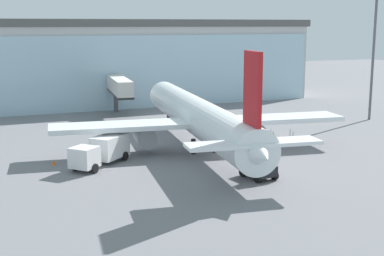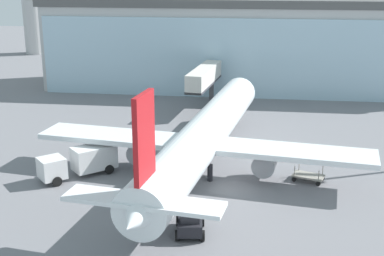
# 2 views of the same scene
# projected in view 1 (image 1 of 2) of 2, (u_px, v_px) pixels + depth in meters

# --- Properties ---
(ground) EXTENTS (240.00, 240.00, 0.00)m
(ground) POSITION_uv_depth(u_px,v_px,m) (235.00, 154.00, 56.36)
(ground) COLOR slate
(terminal_building) EXTENTS (64.58, 14.44, 14.26)m
(terminal_building) POSITION_uv_depth(u_px,v_px,m) (130.00, 62.00, 91.79)
(terminal_building) COLOR #B9B9B9
(terminal_building) RESTS_ON ground
(jet_bridge) EXTENTS (3.65, 12.55, 5.75)m
(jet_bridge) POSITION_uv_depth(u_px,v_px,m) (120.00, 87.00, 78.12)
(jet_bridge) COLOR silver
(jet_bridge) RESTS_ON ground
(apron_light_mast) EXTENTS (3.20, 0.40, 17.36)m
(apron_light_mast) POSITION_uv_depth(u_px,v_px,m) (374.00, 46.00, 74.74)
(apron_light_mast) COLOR #59595E
(apron_light_mast) RESTS_ON ground
(airplane) EXTENTS (31.99, 39.66, 11.40)m
(airplane) POSITION_uv_depth(u_px,v_px,m) (199.00, 117.00, 58.05)
(airplane) COLOR white
(airplane) RESTS_ON ground
(catering_truck) EXTENTS (6.85, 6.58, 2.65)m
(catering_truck) POSITION_uv_depth(u_px,v_px,m) (102.00, 150.00, 51.73)
(catering_truck) COLOR silver
(catering_truck) RESTS_ON ground
(baggage_cart) EXTENTS (3.17, 2.44, 1.50)m
(baggage_cart) POSITION_uv_depth(u_px,v_px,m) (282.00, 139.00, 61.28)
(baggage_cart) COLOR #9E998C
(baggage_cart) RESTS_ON ground
(pushback_tug) EXTENTS (2.53, 3.41, 2.30)m
(pushback_tug) POSITION_uv_depth(u_px,v_px,m) (260.00, 168.00, 47.22)
(pushback_tug) COLOR black
(pushback_tug) RESTS_ON ground
(safety_cone_nose) EXTENTS (0.36, 0.36, 0.55)m
(safety_cone_nose) POSITION_uv_depth(u_px,v_px,m) (250.00, 164.00, 51.26)
(safety_cone_nose) COLOR orange
(safety_cone_nose) RESTS_ON ground
(safety_cone_wingtip) EXTENTS (0.36, 0.36, 0.55)m
(safety_cone_wingtip) POSITION_uv_depth(u_px,v_px,m) (54.00, 162.00, 51.91)
(safety_cone_wingtip) COLOR orange
(safety_cone_wingtip) RESTS_ON ground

